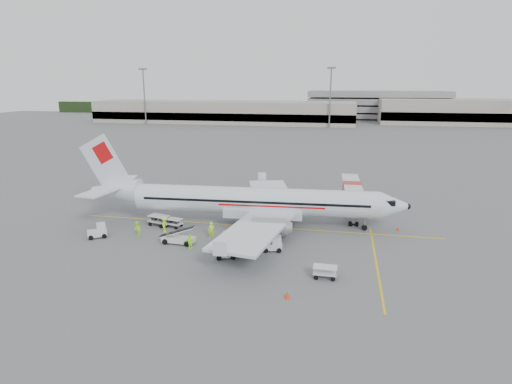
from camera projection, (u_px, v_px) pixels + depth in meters
The scene contains 26 objects.
ground at pixel (253, 226), 52.01m from camera, with size 360.00×360.00×0.00m, color #56595B.
stripe_lead at pixel (253, 226), 52.01m from camera, with size 44.00×0.20×0.01m, color yellow.
stripe_cross at pixel (376, 262), 41.73m from camera, with size 0.20×20.00×0.01m, color yellow.
terminal_west at pixel (223, 112), 181.91m from camera, with size 110.00×22.00×9.00m, color gray, non-canonical shape.
terminal_east at pixel (492, 112), 174.93m from camera, with size 90.00×26.00×10.00m, color gray, non-canonical shape.
parking_garage at pixel (377, 104), 197.29m from camera, with size 62.00×24.00×14.00m, color slate, non-canonical shape.
treeline at pixel (323, 110), 217.32m from camera, with size 300.00×3.00×6.00m, color black, non-canonical shape.
mast_west at pixel (144, 97), 174.65m from camera, with size 3.20×1.20×22.00m, color slate, non-canonical shape.
mast_center at pixel (330, 98), 160.27m from camera, with size 3.20×1.20×22.00m, color slate, non-canonical shape.
aircraft at pixel (255, 183), 51.02m from camera, with size 38.60×30.26×10.64m, color silver, non-canonical shape.
jet_bridge at pixel (351, 198), 56.94m from camera, with size 2.95×15.73×4.13m, color silver, non-canonical shape.
belt_loader at pixel (178, 232), 46.24m from camera, with size 4.70×1.76×2.54m, color silver, non-canonical shape.
tug_fore at pixel (272, 244), 44.30m from camera, with size 2.02×1.16×1.56m, color silver, non-canonical shape.
tug_mid at pixel (226, 250), 42.53m from camera, with size 2.03×1.17×1.57m, color silver, non-canonical shape.
tug_aft at pixel (97, 231), 48.07m from camera, with size 2.07×1.19×1.60m, color silver, non-canonical shape.
cart_loaded_a at pixel (159, 220), 52.12m from camera, with size 2.47×1.46×1.29m, color silver, non-canonical shape.
cart_loaded_b at pixel (173, 223), 51.52m from camera, with size 2.10×1.24×1.10m, color silver, non-canonical shape.
cart_empty_a at pixel (235, 237), 46.68m from camera, with size 2.30×1.36×1.20m, color silver, non-canonical shape.
cart_empty_b at pixel (325, 272), 38.20m from camera, with size 2.12×1.26×1.11m, color silver, non-canonical shape.
cone_nose at pixel (398, 228), 50.48m from camera, with size 0.33×0.33×0.54m, color red.
cone_port at pixel (310, 193), 66.04m from camera, with size 0.37×0.37×0.60m, color red.
cone_stbd at pixel (287, 294), 34.69m from camera, with size 0.41×0.41×0.67m, color red.
crew_a at pixel (211, 230), 47.84m from camera, with size 0.69×0.46×1.90m, color #A2EB1B.
crew_b at pixel (137, 229), 48.19m from camera, with size 0.89×0.69×1.82m, color #A2EB1B.
crew_c at pixel (165, 225), 49.79m from camera, with size 1.18×0.68×1.83m, color #A2EB1B.
crew_d at pixel (190, 242), 44.49m from camera, with size 1.00×0.42×1.71m, color #A2EB1B.
Camera 1 is at (10.15, -48.25, 17.07)m, focal length 30.00 mm.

